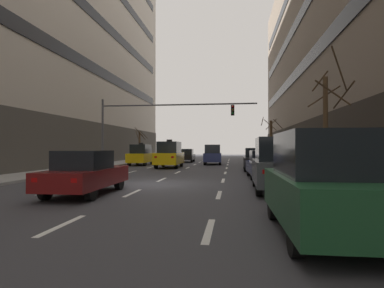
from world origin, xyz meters
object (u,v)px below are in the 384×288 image
object	(u,v)px
car_parked_3	(256,159)
pedestrian_1	(340,164)
street_tree_2	(271,140)
taxi_driving_1	(141,155)
car_driving_3	(186,156)
street_tree_1	(140,145)
car_driving_2	(213,155)
car_parked_1	(278,165)
pedestrian_0	(323,162)
car_driving_4	(86,173)
car_parked_2	(264,164)
traffic_signal_0	(154,118)
taxi_driving_0	(169,155)
street_tree_3	(327,123)
car_parked_0	(322,184)

from	to	relation	value
car_parked_3	pedestrian_1	distance (m)	11.67
street_tree_2	taxi_driving_1	bearing A→B (deg)	-160.42
car_driving_3	street_tree_1	distance (m)	6.78
car_driving_2	car_parked_1	xyz separation A→B (m)	(3.85, -19.31, 0.07)
car_parked_3	pedestrian_0	xyz separation A→B (m)	(2.79, -7.60, 0.17)
car_driving_4	street_tree_1	size ratio (longest dim) A/B	1.07
car_parked_1	street_tree_1	bearing A→B (deg)	117.91
street_tree_1	car_parked_1	bearing A→B (deg)	-62.09
street_tree_2	car_driving_4	bearing A→B (deg)	-112.32
pedestrian_0	pedestrian_1	world-z (taller)	pedestrian_1
car_parked_1	car_parked_3	xyz separation A→B (m)	(-0.00, 11.26, -0.23)
car_parked_2	taxi_driving_1	bearing A→B (deg)	133.05
car_driving_3	street_tree_2	bearing A→B (deg)	-12.85
car_driving_4	pedestrian_0	bearing A→B (deg)	28.47
car_parked_3	traffic_signal_0	distance (m)	9.01
car_parked_1	traffic_signal_0	world-z (taller)	traffic_signal_0
street_tree_1	street_tree_2	size ratio (longest dim) A/B	0.83
pedestrian_0	street_tree_1	bearing A→B (deg)	126.63
car_driving_3	traffic_signal_0	bearing A→B (deg)	-94.99
car_parked_2	car_parked_1	bearing A→B (deg)	-90.02
taxi_driving_0	street_tree_2	xyz separation A→B (m)	(9.61, 7.95, 1.45)
taxi_driving_1	car_parked_3	size ratio (longest dim) A/B	0.91
street_tree_1	pedestrian_0	world-z (taller)	street_tree_1
taxi_driving_0	street_tree_3	xyz separation A→B (m)	(9.67, -11.96, 1.73)
taxi_driving_0	pedestrian_1	distance (m)	16.87
pedestrian_0	car_parked_0	bearing A→B (deg)	-105.64
car_parked_3	street_tree_3	size ratio (longest dim) A/B	0.78
taxi_driving_1	pedestrian_0	world-z (taller)	taxi_driving_1
taxi_driving_0	car_parked_2	xyz separation A→B (m)	(7.26, -8.30, -0.34)
car_driving_4	car_parked_1	bearing A→B (deg)	13.90
car_parked_1	car_parked_3	size ratio (longest dim) A/B	0.98
street_tree_3	traffic_signal_0	bearing A→B (deg)	135.39
taxi_driving_0	car_parked_0	xyz separation A→B (m)	(7.26, -19.99, -0.08)
street_tree_1	street_tree_3	distance (m)	28.89
car_parked_2	car_parked_3	bearing A→B (deg)	90.03
taxi_driving_0	car_driving_4	size ratio (longest dim) A/B	1.06
car_parked_3	street_tree_1	world-z (taller)	street_tree_1
car_parked_1	street_tree_1	size ratio (longest dim) A/B	1.08
car_parked_2	pedestrian_1	distance (m)	6.05
car_driving_4	car_parked_3	xyz separation A→B (m)	(7.28, 13.06, 0.03)
taxi_driving_1	car_parked_2	distance (m)	15.84
street_tree_3	pedestrian_1	size ratio (longest dim) A/B	3.46
pedestrian_1	street_tree_1	bearing A→B (deg)	121.64
car_parked_2	street_tree_3	size ratio (longest dim) A/B	0.73
car_driving_3	car_parked_0	distance (m)	31.00
car_parked_3	pedestrian_0	bearing A→B (deg)	-69.86
car_parked_1	street_tree_2	xyz separation A→B (m)	(2.34, 21.65, 1.50)
car_parked_2	street_tree_2	xyz separation A→B (m)	(2.34, 16.25, 1.79)
car_driving_3	pedestrian_0	xyz separation A→B (m)	(10.06, -20.18, 0.24)
street_tree_1	pedestrian_0	xyz separation A→B (m)	(16.43, -22.10, -1.10)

